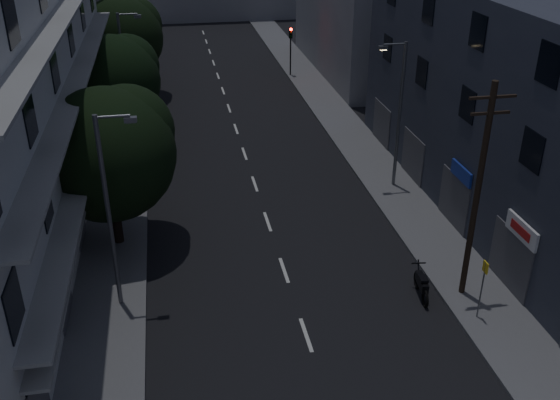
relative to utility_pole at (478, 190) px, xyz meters
name	(u,v)px	position (x,y,z in m)	size (l,w,h in m)	color
ground	(243,151)	(-6.94, 17.12, -4.87)	(160.00, 160.00, 0.00)	black
sidewalk_left	(124,158)	(-14.44, 17.12, -4.79)	(3.00, 90.00, 0.15)	#565659
sidewalk_right	(356,142)	(0.56, 17.12, -4.79)	(3.00, 90.00, 0.15)	#565659
lane_markings	(232,118)	(-6.94, 23.37, -4.86)	(0.15, 60.50, 0.01)	beige
building_left	(1,86)	(-18.92, 10.12, 2.13)	(7.00, 36.00, 14.00)	#B7B7B2
building_right	(520,114)	(5.05, 6.12, 0.63)	(6.19, 28.00, 11.00)	#2C2F3B
tree_near	(109,149)	(-14.15, 6.82, -0.04)	(6.06, 6.06, 7.48)	black
tree_mid	(114,78)	(-14.57, 19.30, -0.31)	(5.73, 5.73, 7.05)	black
tree_far	(122,35)	(-14.45, 29.59, 0.10)	(6.22, 6.22, 7.69)	black
traffic_signal_far_right	(291,41)	(-0.66, 33.26, -1.77)	(0.28, 0.37, 4.10)	black
traffic_signal_far_left	(139,52)	(-13.48, 31.78, -1.77)	(0.28, 0.37, 4.10)	black
street_lamp_left_near	(111,205)	(-13.82, 1.80, -0.27)	(1.51, 0.25, 8.00)	#5C5D64
street_lamp_right	(398,109)	(0.59, 10.37, -0.27)	(1.51, 0.25, 8.00)	#595C61
street_lamp_left_far	(126,69)	(-13.94, 20.95, -0.27)	(1.51, 0.25, 8.00)	#54555B
utility_pole	(478,190)	(0.00, 0.00, 0.00)	(1.80, 0.24, 9.00)	black
bus_stop_sign	(483,280)	(-0.14, -1.68, -2.98)	(0.06, 0.35, 2.52)	#595B60
motorcycle	(421,285)	(-1.71, 0.23, -4.34)	(0.61, 2.08, 1.34)	black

